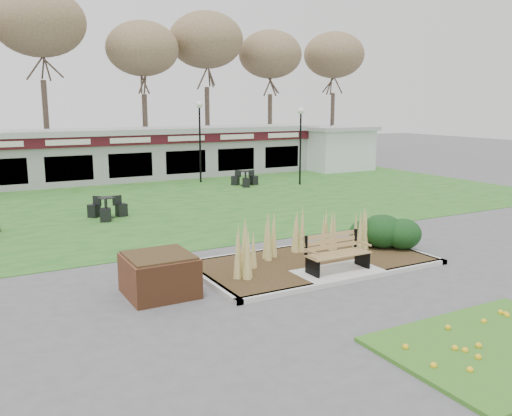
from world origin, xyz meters
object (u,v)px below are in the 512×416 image
lamp_post_mid_right (301,129)px  lamp_post_far_right (200,124)px  service_hut (337,148)px  park_bench (336,252)px  food_pavilion (123,154)px  brick_planter (159,274)px  patio_umbrella (330,149)px  bistro_set_c (107,211)px  bistro_set_d (245,181)px

lamp_post_mid_right → lamp_post_far_right: lamp_post_far_right is taller
service_hut → lamp_post_mid_right: (-5.77, -4.39, 1.51)m
park_bench → service_hut: bearing=52.7°
food_pavilion → service_hut: food_pavilion is taller
brick_planter → lamp_post_far_right: size_ratio=0.34×
service_hut → patio_umbrella: 0.54m
service_hut → lamp_post_mid_right: lamp_post_mid_right is taller
food_pavilion → brick_planter: bearing=-103.1°
park_bench → food_pavilion: 19.73m
patio_umbrella → food_pavilion: bearing=171.4°
bistro_set_c → bistro_set_d: bearing=29.7°
service_hut → bistro_set_d: (-8.52, -3.33, -1.17)m
food_pavilion → bistro_set_d: food_pavilion is taller
food_pavilion → service_hut: size_ratio=5.59×
lamp_post_far_right → patio_umbrella: (9.52, 1.00, -1.82)m
lamp_post_mid_right → lamp_post_far_right: size_ratio=0.92×
service_hut → patio_umbrella: size_ratio=2.00×
park_bench → bistro_set_d: park_bench is taller
park_bench → bistro_set_c: bearing=109.6°
park_bench → bistro_set_d: size_ratio=1.17×
lamp_post_far_right → bistro_set_c: 10.31m
patio_umbrella → brick_planter: bearing=-135.6°
park_bench → lamp_post_mid_right: 15.61m
park_bench → food_pavilion: size_ratio=0.07×
service_hut → patio_umbrella: (-0.54, 0.00, -0.06)m
lamp_post_mid_right → bistro_set_d: bearing=158.8°
park_bench → patio_umbrella: bearing=53.9°
park_bench → lamp_post_mid_right: lamp_post_mid_right is taller
bistro_set_d → patio_umbrella: 8.72m
bistro_set_d → bistro_set_c: bearing=-150.3°
brick_planter → lamp_post_mid_right: bearing=46.1°
brick_planter → bistro_set_d: (9.38, 13.67, -0.20)m
bistro_set_d → patio_umbrella: size_ratio=0.66×
park_bench → lamp_post_far_right: bearing=78.4°
lamp_post_far_right → bistro_set_c: size_ratio=2.97×
park_bench → lamp_post_far_right: (3.44, 16.75, 2.62)m
lamp_post_mid_right → bistro_set_c: 12.06m
lamp_post_far_right → bistro_set_c: lamp_post_far_right is taller
lamp_post_far_right → park_bench: bearing=-101.6°
bistro_set_d → lamp_post_far_right: bearing=123.4°
park_bench → patio_umbrella: 21.99m
bistro_set_c → food_pavilion: bearing=71.3°
brick_planter → patio_umbrella: bearing=44.4°
service_hut → lamp_post_far_right: (-10.06, -1.00, 1.76)m
lamp_post_far_right → service_hut: bearing=5.7°
brick_planter → food_pavilion: (4.40, 18.96, 1.00)m
bistro_set_d → patio_umbrella: (7.98, 3.33, 1.11)m
park_bench → lamp_post_far_right: lamp_post_far_right is taller
food_pavilion → bistro_set_d: size_ratio=16.98×
park_bench → food_pavilion: bearing=90.0°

